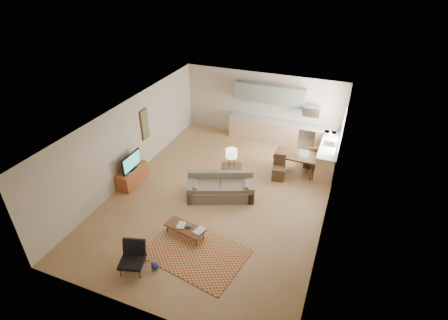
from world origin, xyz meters
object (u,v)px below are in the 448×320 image
at_px(tv_credenza, 132,176).
at_px(console_table, 231,175).
at_px(coffee_table, 185,231).
at_px(dining_table, 295,163).
at_px(sofa, 220,187).
at_px(armchair, 132,259).

relative_size(tv_credenza, console_table, 1.61).
distance_m(coffee_table, dining_table, 4.79).
xyz_separation_m(coffee_table, tv_credenza, (-2.80, 1.63, 0.11)).
bearing_deg(dining_table, coffee_table, -116.29).
height_order(sofa, tv_credenza, sofa).
xyz_separation_m(sofa, tv_credenza, (-3.03, -0.38, -0.09)).
relative_size(coffee_table, console_table, 1.48).
height_order(sofa, armchair, sofa).
relative_size(sofa, dining_table, 1.52).
height_order(sofa, dining_table, sofa).
distance_m(coffee_table, armchair, 1.67).
bearing_deg(console_table, dining_table, 25.01).
relative_size(coffee_table, tv_credenza, 0.91).
xyz_separation_m(sofa, console_table, (0.08, 0.74, 0.00)).
height_order(armchair, dining_table, armchair).
bearing_deg(armchair, coffee_table, 51.01).
bearing_deg(coffee_table, dining_table, 74.35).
distance_m(armchair, console_table, 4.38).
bearing_deg(dining_table, tv_credenza, -151.66).
bearing_deg(tv_credenza, armchair, -55.72).
xyz_separation_m(armchair, dining_table, (2.74, 5.83, -0.01)).
relative_size(console_table, dining_table, 0.53).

